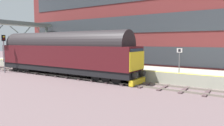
{
  "coord_description": "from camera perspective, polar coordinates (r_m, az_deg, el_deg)",
  "views": [
    {
      "loc": [
        -15.89,
        -12.57,
        3.6
      ],
      "look_at": [
        0.2,
        -2.12,
        1.69
      ],
      "focal_mm": 33.75,
      "sensor_mm": 36.0,
      "label": 1
    }
  ],
  "objects": [
    {
      "name": "station_building",
      "position": [
        29.58,
        4.12,
        13.12
      ],
      "size": [
        5.34,
        32.79,
        14.86
      ],
      "color": "maroon",
      "rests_on": "ground"
    },
    {
      "name": "waiting_passenger",
      "position": [
        27.45,
        -12.12,
        2.21
      ],
      "size": [
        0.35,
        0.51,
        1.64
      ],
      "rotation": [
        0.0,
        0.0,
        1.53
      ],
      "color": "#283636",
      "rests_on": "station_platform"
    },
    {
      "name": "track_main",
      "position": [
        20.56,
        -5.28,
        -4.26
      ],
      "size": [
        2.5,
        60.0,
        0.15
      ],
      "color": "gray",
      "rests_on": "ground"
    },
    {
      "name": "signal_post_near",
      "position": [
        27.6,
        -27.25,
        3.31
      ],
      "size": [
        0.44,
        0.22,
        4.42
      ],
      "color": "gray",
      "rests_on": "ground"
    },
    {
      "name": "overhead_footbridge",
      "position": [
        32.33,
        -23.47,
        8.93
      ],
      "size": [
        9.3,
        2.0,
        6.39
      ],
      "color": "slate",
      "rests_on": "ground"
    },
    {
      "name": "ground_plane",
      "position": [
        20.57,
        -5.28,
        -4.41
      ],
      "size": [
        140.0,
        140.0,
        0.0
      ],
      "primitive_type": "plane",
      "color": "#675457",
      "rests_on": "ground"
    },
    {
      "name": "platform_number_sign",
      "position": [
        18.45,
        17.8,
        1.63
      ],
      "size": [
        0.1,
        0.44,
        2.08
      ],
      "color": "slate",
      "rests_on": "station_platform"
    },
    {
      "name": "station_platform",
      "position": [
        23.39,
        0.18,
        -1.92
      ],
      "size": [
        4.0,
        44.0,
        1.01
      ],
      "color": "#ACAE99",
      "rests_on": "ground"
    },
    {
      "name": "diesel_locomotive",
      "position": [
        23.09,
        -13.46,
        2.76
      ],
      "size": [
        2.74,
        18.24,
        4.68
      ],
      "color": "black",
      "rests_on": "ground"
    }
  ]
}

